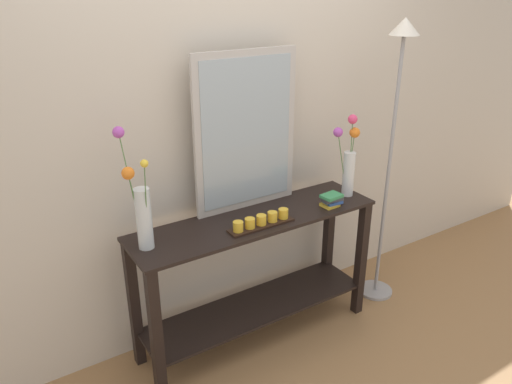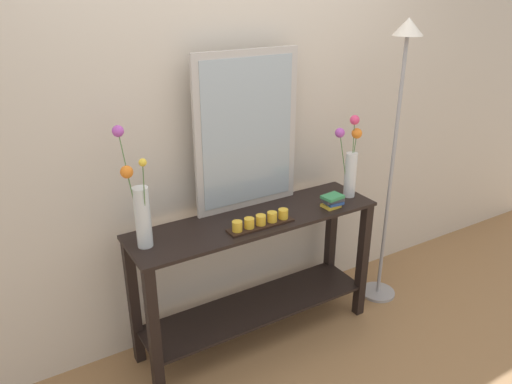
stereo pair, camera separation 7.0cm
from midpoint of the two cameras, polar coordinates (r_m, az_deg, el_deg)
name	(u,v)px [view 2 (the right image)]	position (r m, az deg, el deg)	size (l,w,h in m)	color
ground_plane	(256,335)	(3.28, 0.64, -16.21)	(7.00, 6.00, 0.02)	#997047
wall_back	(228,116)	(2.90, -2.61, 8.80)	(6.40, 0.08, 2.70)	beige
console_table	(256,266)	(2.98, 0.68, -8.58)	(1.49, 0.40, 0.82)	black
mirror_leaning	(247,132)	(2.81, -0.32, 6.91)	(0.65, 0.03, 0.91)	#B7B2AD
tall_vase_left	(140,206)	(2.49, -12.53, -1.58)	(0.13, 0.24, 0.61)	silver
vase_right	(351,161)	(3.08, 11.51, 3.48)	(0.17, 0.10, 0.52)	silver
candle_tray	(261,222)	(2.71, 1.30, -3.45)	(0.39, 0.09, 0.07)	black
book_stack	(333,201)	(2.98, 9.50, -0.99)	(0.14, 0.10, 0.08)	gold
floor_lamp	(397,122)	(3.21, 16.62, 7.77)	(0.24, 0.24, 1.88)	#9E9EA3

